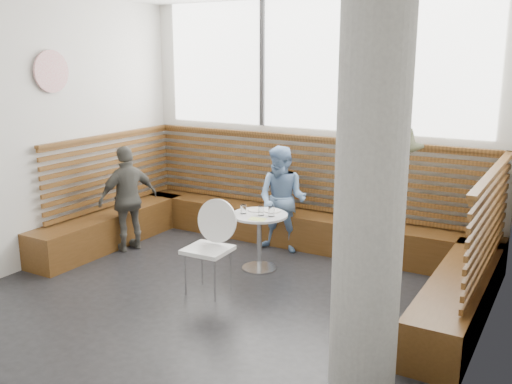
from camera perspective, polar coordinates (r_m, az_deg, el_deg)
The scene contains 15 objects.
room at distance 5.42m, azimuth -5.28°, elevation 4.05°, with size 5.00×5.00×3.20m.
booth at distance 7.18m, azimuth 3.10°, elevation -3.35°, with size 5.00×2.50×1.44m.
concrete_column at distance 4.06m, azimuth 11.38°, elevation 0.58°, with size 0.50×0.50×3.20m, color gray.
wall_art at distance 7.32m, azimuth -19.79°, elevation 11.27°, with size 0.50×0.50×0.03m, color white.
cafe_table at distance 6.72m, azimuth 0.34°, elevation -3.80°, with size 0.66×0.66×0.68m.
cafe_chair at distance 6.10m, azimuth -4.45°, elevation -4.70°, with size 0.47×0.46×0.99m.
adult_man at distance 5.99m, azimuth 12.73°, elevation -1.91°, with size 1.20×0.69×1.86m, color #3C412B.
child_back at distance 7.29m, azimuth 2.65°, elevation -0.78°, with size 0.67×0.52×1.38m, color #769CCD.
child_left at distance 7.54m, azimuth -12.65°, elevation -0.64°, with size 0.80×0.33×1.37m, color #515049.
plate_near at distance 6.80m, azimuth 0.04°, elevation -1.81°, with size 0.20×0.20×0.01m, color white.
plate_far at distance 6.78m, azimuth 1.61°, elevation -1.87°, with size 0.21×0.21×0.01m, color white.
glass_left at distance 6.67m, azimuth -1.27°, elevation -1.73°, with size 0.07×0.07×0.11m, color white.
glass_mid at distance 6.59m, azimuth 0.52°, elevation -1.89°, with size 0.07×0.07×0.11m, color white.
glass_right at distance 6.55m, azimuth 1.56°, elevation -1.96°, with size 0.07×0.07×0.12m, color white.
menu_card at distance 6.45m, azimuth 0.14°, elevation -2.73°, with size 0.19×0.13×0.00m, color #A5C64C.
Camera 1 is at (3.10, -4.36, 2.49)m, focal length 40.00 mm.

